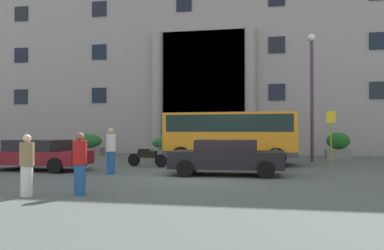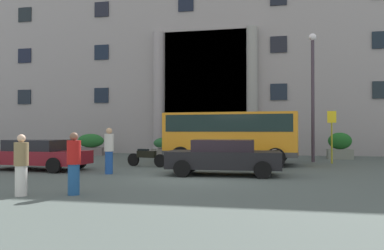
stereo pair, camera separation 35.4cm
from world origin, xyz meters
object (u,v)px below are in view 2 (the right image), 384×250
bus_stop_sign (332,131)px  pedestrian_man_crossing (21,165)px  hedge_planter_entrance_left (91,145)px  lamppost_plaza_centre (313,86)px  hedge_planter_entrance_right (340,146)px  parked_estate_mid (37,154)px  parked_coupe_end (224,157)px  pedestrian_woman_dark_dress (74,163)px  motorcycle_near_kerb (260,159)px  orange_minibus (231,133)px  pedestrian_child_trailing (109,151)px  hedge_planter_east (166,147)px  motorcycle_far_end (146,157)px

bus_stop_sign → pedestrian_man_crossing: bearing=-128.3°
hedge_planter_entrance_left → lamppost_plaza_centre: size_ratio=0.29×
hedge_planter_entrance_right → parked_estate_mid: 16.57m
bus_stop_sign → parked_estate_mid: 14.16m
parked_coupe_end → pedestrian_woman_dark_dress: size_ratio=2.61×
hedge_planter_entrance_right → pedestrian_woman_dark_dress: pedestrian_woman_dark_dress is taller
bus_stop_sign → lamppost_plaza_centre: size_ratio=0.39×
motorcycle_near_kerb → lamppost_plaza_centre: bearing=77.4°
pedestrian_man_crossing → lamppost_plaza_centre: bearing=-64.0°
orange_minibus → pedestrian_child_trailing: size_ratio=3.71×
hedge_planter_east → lamppost_plaza_centre: (8.91, -2.63, 3.46)m
hedge_planter_entrance_left → motorcycle_near_kerb: (11.70, -7.68, -0.25)m
orange_minibus → motorcycle_near_kerb: 3.10m
bus_stop_sign → lamppost_plaza_centre: 2.68m
hedge_planter_entrance_right → motorcycle_far_end: 11.87m
orange_minibus → motorcycle_far_end: (-3.78, -2.10, -1.09)m
bus_stop_sign → hedge_planter_entrance_right: size_ratio=1.72×
hedge_planter_entrance_right → orange_minibus: bearing=-141.3°
lamppost_plaza_centre → hedge_planter_entrance_left: bearing=168.3°
bus_stop_sign → pedestrian_child_trailing: (-9.19, -6.69, -0.75)m
pedestrian_child_trailing → pedestrian_woman_dark_dress: size_ratio=1.09×
orange_minibus → pedestrian_woman_dark_dress: 10.49m
motorcycle_far_end → pedestrian_child_trailing: size_ratio=1.14×
hedge_planter_entrance_right → lamppost_plaza_centre: lamppost_plaza_centre is taller
pedestrian_child_trailing → motorcycle_near_kerb: bearing=167.8°
parked_estate_mid → lamppost_plaza_centre: size_ratio=0.64×
pedestrian_man_crossing → pedestrian_woman_dark_dress: bearing=-101.3°
motorcycle_far_end → hedge_planter_east: bearing=113.1°
parked_estate_mid → motorcycle_far_end: (4.08, 2.35, -0.22)m
orange_minibus → hedge_planter_entrance_left: size_ratio=3.31×
lamppost_plaza_centre → parked_coupe_end: bearing=-119.4°
parked_coupe_end → motorcycle_far_end: (-3.99, 2.65, -0.24)m
hedge_planter_entrance_right → pedestrian_man_crossing: size_ratio=0.98×
hedge_planter_entrance_right → motorcycle_far_end: hedge_planter_entrance_right is taller
hedge_planter_entrance_left → pedestrian_child_trailing: 12.07m
motorcycle_near_kerb → pedestrian_man_crossing: pedestrian_man_crossing is taller
parked_coupe_end → motorcycle_near_kerb: size_ratio=2.27×
parked_estate_mid → hedge_planter_entrance_left: bearing=107.2°
hedge_planter_east → pedestrian_man_crossing: 15.28m
orange_minibus → pedestrian_man_crossing: (-4.36, -10.41, -0.75)m
parked_coupe_end → pedestrian_woman_dark_dress: bearing=-124.4°
hedge_planter_entrance_right → parked_coupe_end: 11.08m
pedestrian_woman_dark_dress → orange_minibus: bearing=50.0°
motorcycle_near_kerb → pedestrian_man_crossing: size_ratio=1.18×
pedestrian_man_crossing → hedge_planter_entrance_left: bearing=-9.6°
pedestrian_child_trailing → lamppost_plaza_centre: (8.35, 7.52, 3.15)m
hedge_planter_east → hedge_planter_entrance_right: 10.68m
bus_stop_sign → orange_minibus: bearing=-164.2°
parked_estate_mid → motorcycle_near_kerb: size_ratio=2.35×
parked_estate_mid → pedestrian_man_crossing: 6.92m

